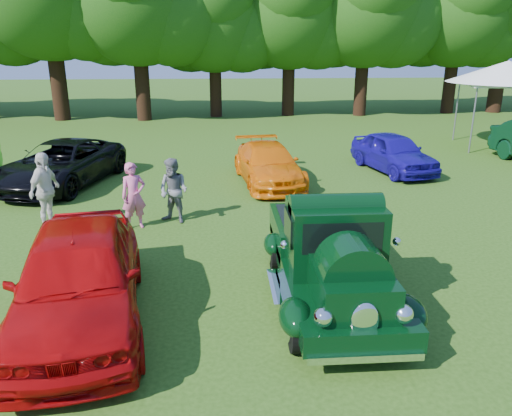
{
  "coord_description": "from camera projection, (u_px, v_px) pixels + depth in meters",
  "views": [
    {
      "loc": [
        -0.01,
        -7.95,
        4.36
      ],
      "look_at": [
        0.7,
        1.89,
        1.1
      ],
      "focal_mm": 35.0,
      "sensor_mm": 36.0,
      "label": 1
    }
  ],
  "objects": [
    {
      "name": "ground",
      "position": [
        225.0,
        300.0,
        8.9
      ],
      "size": [
        120.0,
        120.0,
        0.0
      ],
      "primitive_type": "plane",
      "color": "#254710",
      "rests_on": "ground"
    },
    {
      "name": "hero_pickup",
      "position": [
        330.0,
        257.0,
        8.77
      ],
      "size": [
        2.19,
        4.71,
        1.84
      ],
      "color": "black",
      "rests_on": "ground"
    },
    {
      "name": "red_convertible",
      "position": [
        79.0,
        277.0,
        7.97
      ],
      "size": [
        2.69,
        5.05,
        1.63
      ],
      "primitive_type": "imported",
      "rotation": [
        0.0,
        0.0,
        0.16
      ],
      "color": "#9D0607",
      "rests_on": "ground"
    },
    {
      "name": "back_car_black",
      "position": [
        62.0,
        164.0,
        15.94
      ],
      "size": [
        3.57,
        5.54,
        1.42
      ],
      "primitive_type": "imported",
      "rotation": [
        0.0,
        0.0,
        -0.26
      ],
      "color": "black",
      "rests_on": "ground"
    },
    {
      "name": "back_car_orange",
      "position": [
        268.0,
        164.0,
        16.21
      ],
      "size": [
        2.29,
        4.55,
        1.27
      ],
      "primitive_type": "imported",
      "rotation": [
        0.0,
        0.0,
        0.12
      ],
      "color": "orange",
      "rests_on": "ground"
    },
    {
      "name": "back_car_blue",
      "position": [
        393.0,
        152.0,
        17.75
      ],
      "size": [
        2.46,
        4.26,
        1.36
      ],
      "primitive_type": "imported",
      "rotation": [
        0.0,
        0.0,
        0.22
      ],
      "color": "#170C8B",
      "rests_on": "ground"
    },
    {
      "name": "spectator_pink",
      "position": [
        134.0,
        196.0,
        12.17
      ],
      "size": [
        0.71,
        0.61,
        1.65
      ],
      "primitive_type": "imported",
      "rotation": [
        0.0,
        0.0,
        0.42
      ],
      "color": "#E45E97",
      "rests_on": "ground"
    },
    {
      "name": "spectator_grey",
      "position": [
        174.0,
        191.0,
        12.57
      ],
      "size": [
        1.01,
        0.94,
        1.66
      ],
      "primitive_type": "imported",
      "rotation": [
        0.0,
        0.0,
        -0.52
      ],
      "color": "slate",
      "rests_on": "ground"
    },
    {
      "name": "spectator_white",
      "position": [
        45.0,
        191.0,
        12.17
      ],
      "size": [
        0.75,
        1.19,
        1.89
      ],
      "primitive_type": "imported",
      "rotation": [
        0.0,
        0.0,
        1.3
      ],
      "color": "silver",
      "rests_on": "ground"
    },
    {
      "name": "canopy_tent",
      "position": [
        507.0,
        72.0,
        21.13
      ],
      "size": [
        5.88,
        5.88,
        3.69
      ],
      "rotation": [
        0.0,
        0.0,
        -0.22
      ],
      "color": "white",
      "rests_on": "ground"
    }
  ]
}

